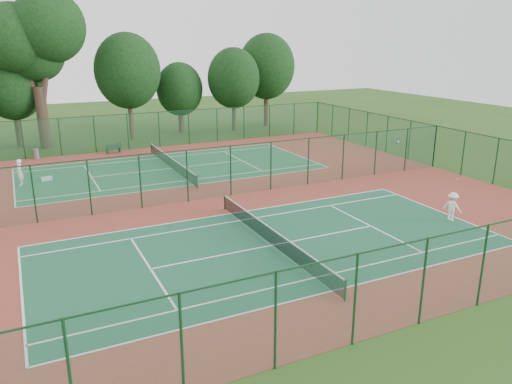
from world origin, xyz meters
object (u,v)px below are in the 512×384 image
trash_bin (36,154)px  big_tree (34,37)px  player_near (452,207)px  bench (113,148)px  kit_bag (47,179)px  player_far (19,172)px

trash_bin → big_tree: bearing=76.2°
player_near → bench: (-14.43, 27.35, -0.40)m
bench → kit_bag: 9.87m
player_far → player_near: bearing=60.9°
player_near → trash_bin: (-21.12, 27.92, -0.41)m
trash_bin → big_tree: size_ratio=0.06×
bench → player_near: bearing=-71.6°
bench → trash_bin: bearing=165.7°
player_near → bench: 30.93m
player_far → big_tree: size_ratio=0.13×
kit_bag → player_near: bearing=-55.3°
trash_bin → kit_bag: (0.29, -8.07, -0.32)m
player_far → big_tree: big_tree is taller
trash_bin → bench: size_ratio=0.61×
big_tree → player_far: bearing=-101.4°
player_near → player_far: bearing=31.8°
trash_bin → bench: 6.71m
bench → big_tree: big_tree is taller
kit_bag → trash_bin: bearing=80.4°
big_tree → bench: bearing=-46.4°
bench → big_tree: size_ratio=0.10×
player_near → big_tree: 39.73m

